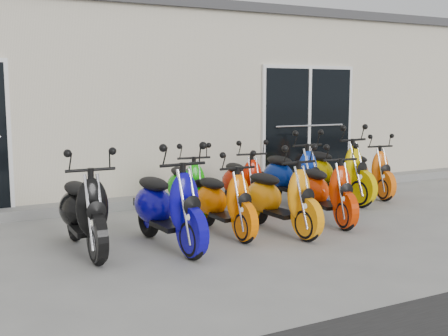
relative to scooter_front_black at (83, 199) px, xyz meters
The scene contains 15 objects.
ground 2.29m from the scooter_front_black, ahead, with size 80.00×80.00×0.00m, color gray.
building 5.85m from the scooter_front_black, 67.63° to the left, with size 14.00×6.00×3.20m, color beige.
roof_cap 6.35m from the scooter_front_black, 67.63° to the left, with size 14.20×6.20×0.16m, color #3F3F42.
front_step 3.12m from the scooter_front_black, 44.44° to the left, with size 14.00×0.40×0.15m, color gray.
door_right 5.36m from the scooter_front_black, 25.65° to the left, with size 2.02×0.08×2.22m, color black.
scooter_front_black is the anchor object (origin of this frame).
scooter_front_blue 0.96m from the scooter_front_black, 16.13° to the right, with size 0.64×1.75×1.29m, color #0C0698, non-canonical shape.
scooter_front_orange_a 1.80m from the scooter_front_black, ahead, with size 0.55×1.52×1.13m, color #FF6C00, non-canonical shape.
scooter_front_orange_b 2.51m from the scooter_front_black, ahead, with size 0.59×1.62×1.20m, color orange, non-canonical shape.
scooter_front_red 3.39m from the scooter_front_black, ahead, with size 0.57×1.56×1.16m, color red, non-canonical shape.
scooter_back_green 2.15m from the scooter_front_black, 33.03° to the left, with size 0.55×1.53×1.13m, color #12B009, non-canonical shape.
scooter_back_red 2.99m from the scooter_front_black, 23.00° to the left, with size 0.56×1.53×1.13m, color #C51700, non-canonical shape.
scooter_back_blue 3.77m from the scooter_front_black, 16.65° to the left, with size 0.62×1.71×1.26m, color navy, non-canonical shape.
scooter_back_yellow 4.53m from the scooter_front_black, 13.23° to the left, with size 0.65×1.79×1.32m, color #DFBA00, non-canonical shape.
scooter_back_extra 5.39m from the scooter_front_black, 12.51° to the left, with size 0.56×1.53×1.13m, color orange, non-canonical shape.
Camera 1 is at (-3.68, -6.46, 1.86)m, focal length 45.00 mm.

